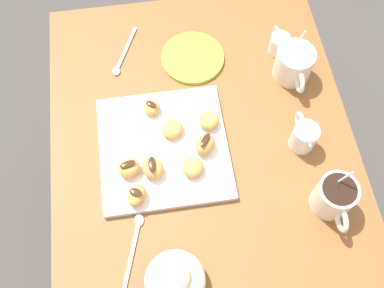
{
  "coord_description": "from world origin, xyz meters",
  "views": [
    {
      "loc": [
        0.44,
        -0.09,
        1.7
      ],
      "look_at": [
        -0.0,
        -0.03,
        0.76
      ],
      "focal_mm": 41.09,
      "sensor_mm": 36.0,
      "label": 1
    }
  ],
  "objects_px": {
    "coffee_mug_cream_left": "(294,64)",
    "coffee_mug_cream_right": "(335,197)",
    "saucer_lime_left": "(193,58)",
    "beignet_3": "(152,108)",
    "beignet_1": "(193,167)",
    "beignet_6": "(172,129)",
    "dining_table": "(203,171)",
    "beignet_2": "(129,168)",
    "ice_cream_bowl": "(175,280)",
    "chocolate_sauce_pitcher": "(279,43)",
    "beignet_5": "(153,168)",
    "beignet_4": "(206,144)",
    "beignet_7": "(137,195)",
    "beignet_0": "(209,120)",
    "pastry_plate_square": "(164,148)",
    "cream_pitcher_white": "(304,136)"
  },
  "relations": [
    {
      "from": "coffee_mug_cream_left",
      "to": "beignet_1",
      "type": "xyz_separation_m",
      "value": [
        0.24,
        -0.29,
        -0.01
      ]
    },
    {
      "from": "beignet_0",
      "to": "pastry_plate_square",
      "type": "bearing_deg",
      "value": -68.37
    },
    {
      "from": "pastry_plate_square",
      "to": "ice_cream_bowl",
      "type": "height_order",
      "value": "ice_cream_bowl"
    },
    {
      "from": "coffee_mug_cream_left",
      "to": "beignet_3",
      "type": "height_order",
      "value": "coffee_mug_cream_left"
    },
    {
      "from": "beignet_1",
      "to": "chocolate_sauce_pitcher",
      "type": "bearing_deg",
      "value": 139.02
    },
    {
      "from": "dining_table",
      "to": "ice_cream_bowl",
      "type": "distance_m",
      "value": 0.37
    },
    {
      "from": "beignet_2",
      "to": "beignet_7",
      "type": "xyz_separation_m",
      "value": [
        0.07,
        0.01,
        0.0
      ]
    },
    {
      "from": "saucer_lime_left",
      "to": "beignet_1",
      "type": "bearing_deg",
      "value": -8.17
    },
    {
      "from": "coffee_mug_cream_left",
      "to": "coffee_mug_cream_right",
      "type": "distance_m",
      "value": 0.36
    },
    {
      "from": "pastry_plate_square",
      "to": "beignet_2",
      "type": "height_order",
      "value": "beignet_2"
    },
    {
      "from": "beignet_6",
      "to": "beignet_7",
      "type": "xyz_separation_m",
      "value": [
        0.16,
        -0.1,
        0.0
      ]
    },
    {
      "from": "saucer_lime_left",
      "to": "beignet_3",
      "type": "bearing_deg",
      "value": -39.04
    },
    {
      "from": "saucer_lime_left",
      "to": "beignet_4",
      "type": "xyz_separation_m",
      "value": [
        0.27,
        -0.01,
        0.03
      ]
    },
    {
      "from": "beignet_5",
      "to": "beignet_4",
      "type": "bearing_deg",
      "value": 107.86
    },
    {
      "from": "beignet_5",
      "to": "ice_cream_bowl",
      "type": "bearing_deg",
      "value": 4.16
    },
    {
      "from": "dining_table",
      "to": "beignet_5",
      "type": "relative_size",
      "value": 17.5
    },
    {
      "from": "cream_pitcher_white",
      "to": "beignet_0",
      "type": "relative_size",
      "value": 2.07
    },
    {
      "from": "dining_table",
      "to": "beignet_2",
      "type": "distance_m",
      "value": 0.26
    },
    {
      "from": "chocolate_sauce_pitcher",
      "to": "beignet_3",
      "type": "relative_size",
      "value": 2.14
    },
    {
      "from": "cream_pitcher_white",
      "to": "saucer_lime_left",
      "type": "bearing_deg",
      "value": -142.21
    },
    {
      "from": "beignet_0",
      "to": "beignet_3",
      "type": "height_order",
      "value": "beignet_0"
    },
    {
      "from": "ice_cream_bowl",
      "to": "beignet_1",
      "type": "bearing_deg",
      "value": 163.22
    },
    {
      "from": "beignet_4",
      "to": "beignet_7",
      "type": "height_order",
      "value": "beignet_4"
    },
    {
      "from": "beignet_1",
      "to": "beignet_6",
      "type": "height_order",
      "value": "beignet_1"
    },
    {
      "from": "coffee_mug_cream_left",
      "to": "coffee_mug_cream_right",
      "type": "relative_size",
      "value": 0.95
    },
    {
      "from": "saucer_lime_left",
      "to": "beignet_4",
      "type": "distance_m",
      "value": 0.27
    },
    {
      "from": "chocolate_sauce_pitcher",
      "to": "coffee_mug_cream_left",
      "type": "bearing_deg",
      "value": 11.49
    },
    {
      "from": "beignet_2",
      "to": "beignet_5",
      "type": "bearing_deg",
      "value": 80.64
    },
    {
      "from": "beignet_2",
      "to": "beignet_6",
      "type": "bearing_deg",
      "value": 128.0
    },
    {
      "from": "ice_cream_bowl",
      "to": "chocolate_sauce_pitcher",
      "type": "relative_size",
      "value": 1.36
    },
    {
      "from": "beignet_1",
      "to": "beignet_4",
      "type": "bearing_deg",
      "value": 143.67
    },
    {
      "from": "beignet_3",
      "to": "beignet_7",
      "type": "bearing_deg",
      "value": -14.27
    },
    {
      "from": "cream_pitcher_white",
      "to": "beignet_1",
      "type": "relative_size",
      "value": 2.04
    },
    {
      "from": "pastry_plate_square",
      "to": "beignet_3",
      "type": "height_order",
      "value": "beignet_3"
    },
    {
      "from": "beignet_1",
      "to": "coffee_mug_cream_left",
      "type": "bearing_deg",
      "value": 129.1
    },
    {
      "from": "beignet_1",
      "to": "beignet_3",
      "type": "relative_size",
      "value": 1.19
    },
    {
      "from": "ice_cream_bowl",
      "to": "beignet_6",
      "type": "xyz_separation_m",
      "value": [
        -0.35,
        0.04,
        -0.01
      ]
    },
    {
      "from": "ice_cream_bowl",
      "to": "beignet_1",
      "type": "relative_size",
      "value": 2.44
    },
    {
      "from": "coffee_mug_cream_right",
      "to": "saucer_lime_left",
      "type": "distance_m",
      "value": 0.51
    },
    {
      "from": "coffee_mug_cream_right",
      "to": "beignet_7",
      "type": "height_order",
      "value": "coffee_mug_cream_right"
    },
    {
      "from": "dining_table",
      "to": "beignet_3",
      "type": "xyz_separation_m",
      "value": [
        -0.11,
        -0.11,
        0.18
      ]
    },
    {
      "from": "beignet_2",
      "to": "beignet_6",
      "type": "distance_m",
      "value": 0.14
    },
    {
      "from": "chocolate_sauce_pitcher",
      "to": "beignet_2",
      "type": "distance_m",
      "value": 0.52
    },
    {
      "from": "dining_table",
      "to": "beignet_6",
      "type": "height_order",
      "value": "beignet_6"
    },
    {
      "from": "chocolate_sauce_pitcher",
      "to": "beignet_4",
      "type": "bearing_deg",
      "value": -41.83
    },
    {
      "from": "ice_cream_bowl",
      "to": "beignet_7",
      "type": "distance_m",
      "value": 0.2
    },
    {
      "from": "coffee_mug_cream_left",
      "to": "cream_pitcher_white",
      "type": "distance_m",
      "value": 0.2
    },
    {
      "from": "dining_table",
      "to": "beignet_6",
      "type": "xyz_separation_m",
      "value": [
        -0.04,
        -0.07,
        0.18
      ]
    },
    {
      "from": "coffee_mug_cream_right",
      "to": "beignet_4",
      "type": "distance_m",
      "value": 0.31
    },
    {
      "from": "coffee_mug_cream_left",
      "to": "ice_cream_bowl",
      "type": "bearing_deg",
      "value": -37.33
    }
  ]
}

